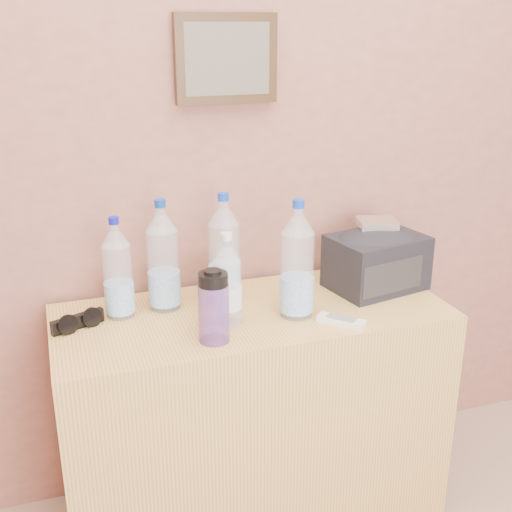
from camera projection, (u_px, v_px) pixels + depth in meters
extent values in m
plane|color=#A56658|center=(255.00, 76.00, 1.90)|extent=(4.00, 0.00, 4.00)
cube|color=#A27C51|center=(253.00, 415.00, 1.98)|extent=(1.14, 0.47, 0.71)
cylinder|color=silver|center=(118.00, 274.00, 1.79)|extent=(0.08, 0.08, 0.26)
cylinder|color=#1112B3|center=(114.00, 220.00, 1.74)|extent=(0.03, 0.03, 0.02)
cylinder|color=silver|center=(163.00, 262.00, 1.83)|extent=(0.09, 0.09, 0.29)
cylinder|color=#0D3893|center=(160.00, 203.00, 1.78)|extent=(0.03, 0.03, 0.02)
cylinder|color=silver|center=(224.00, 255.00, 1.88)|extent=(0.09, 0.09, 0.29)
cylinder|color=#0D3BBE|center=(223.00, 197.00, 1.82)|extent=(0.03, 0.03, 0.02)
cylinder|color=#A9B9D1|center=(297.00, 266.00, 1.78)|extent=(0.09, 0.09, 0.30)
cylinder|color=#113BBB|center=(299.00, 204.00, 1.72)|extent=(0.03, 0.03, 0.02)
cylinder|color=silver|center=(227.00, 285.00, 1.74)|extent=(0.08, 0.08, 0.23)
cylinder|color=silver|center=(227.00, 236.00, 1.70)|extent=(0.03, 0.03, 0.02)
cylinder|color=purple|center=(214.00, 313.00, 1.66)|extent=(0.08, 0.08, 0.16)
cylinder|color=black|center=(213.00, 277.00, 1.63)|extent=(0.08, 0.08, 0.04)
cube|color=silver|center=(341.00, 321.00, 1.77)|extent=(0.12, 0.13, 0.02)
cube|color=silver|center=(377.00, 223.00, 1.98)|extent=(0.14, 0.12, 0.02)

